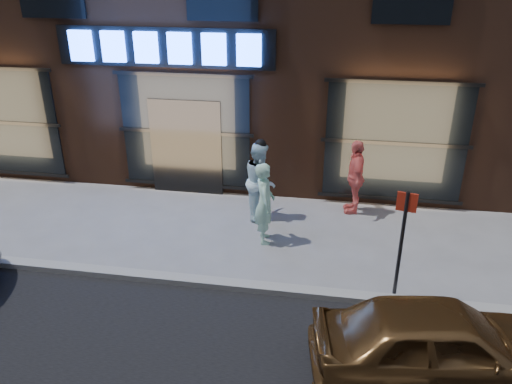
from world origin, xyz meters
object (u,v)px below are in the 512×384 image
at_px(man_bowtie, 265,203).
at_px(man_cap, 260,180).
at_px(gold_sedan, 441,343).
at_px(passerby, 355,177).
at_px(sign_post, 402,236).

distance_m(man_bowtie, man_cap, 1.13).
xyz_separation_m(man_cap, gold_sedan, (3.25, -4.51, -0.29)).
xyz_separation_m(man_bowtie, man_cap, (-0.26, 1.10, 0.02)).
relative_size(man_bowtie, passerby, 0.99).
distance_m(man_bowtie, passerby, 2.52).
bearing_deg(gold_sedan, sign_post, 4.30).
relative_size(passerby, gold_sedan, 0.49).
distance_m(man_cap, passerby, 2.21).
relative_size(man_cap, gold_sedan, 0.50).
relative_size(man_bowtie, sign_post, 0.85).
relative_size(man_cap, passerby, 1.02).
height_order(gold_sedan, sign_post, sign_post).
bearing_deg(gold_sedan, passerby, 3.31).
height_order(passerby, gold_sedan, passerby).
xyz_separation_m(man_cap, passerby, (2.12, 0.61, -0.02)).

